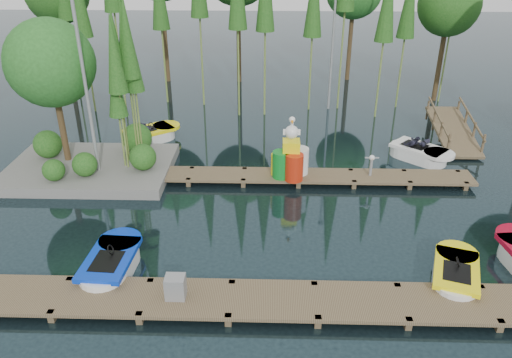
{
  "coord_description": "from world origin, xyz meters",
  "views": [
    {
      "loc": [
        0.94,
        -14.25,
        8.59
      ],
      "look_at": [
        0.5,
        0.5,
        1.1
      ],
      "focal_mm": 35.0,
      "sensor_mm": 36.0,
      "label": 1
    }
  ],
  "objects_px": {
    "boat_yellow_far": "(150,135)",
    "utility_cabinet": "(175,287)",
    "drum_cluster": "(292,160)",
    "boat_blue": "(111,265)",
    "island": "(73,91)",
    "yellow_barrel": "(278,164)"
  },
  "relations": [
    {
      "from": "boat_yellow_far",
      "to": "yellow_barrel",
      "type": "bearing_deg",
      "value": -51.71
    },
    {
      "from": "boat_blue",
      "to": "boat_yellow_far",
      "type": "height_order",
      "value": "boat_yellow_far"
    },
    {
      "from": "boat_blue",
      "to": "utility_cabinet",
      "type": "xyz_separation_m",
      "value": [
        2.03,
        -1.32,
        0.34
      ]
    },
    {
      "from": "island",
      "to": "utility_cabinet",
      "type": "relative_size",
      "value": 11.15
    },
    {
      "from": "boat_blue",
      "to": "yellow_barrel",
      "type": "height_order",
      "value": "yellow_barrel"
    },
    {
      "from": "boat_blue",
      "to": "utility_cabinet",
      "type": "distance_m",
      "value": 2.44
    },
    {
      "from": "boat_yellow_far",
      "to": "island",
      "type": "bearing_deg",
      "value": -139.51
    },
    {
      "from": "utility_cabinet",
      "to": "drum_cluster",
      "type": "xyz_separation_m",
      "value": [
        3.1,
        6.84,
        0.38
      ]
    },
    {
      "from": "boat_yellow_far",
      "to": "utility_cabinet",
      "type": "xyz_separation_m",
      "value": [
        3.07,
        -10.83,
        0.32
      ]
    },
    {
      "from": "utility_cabinet",
      "to": "boat_blue",
      "type": "bearing_deg",
      "value": 147.04
    },
    {
      "from": "utility_cabinet",
      "to": "drum_cluster",
      "type": "bearing_deg",
      "value": 65.59
    },
    {
      "from": "boat_yellow_far",
      "to": "boat_blue",
      "type": "bearing_deg",
      "value": -101.57
    },
    {
      "from": "drum_cluster",
      "to": "utility_cabinet",
      "type": "bearing_deg",
      "value": -114.41
    },
    {
      "from": "drum_cluster",
      "to": "boat_yellow_far",
      "type": "bearing_deg",
      "value": 147.12
    },
    {
      "from": "yellow_barrel",
      "to": "drum_cluster",
      "type": "relative_size",
      "value": 0.36
    },
    {
      "from": "drum_cluster",
      "to": "boat_blue",
      "type": "bearing_deg",
      "value": -132.91
    },
    {
      "from": "boat_yellow_far",
      "to": "drum_cluster",
      "type": "height_order",
      "value": "drum_cluster"
    },
    {
      "from": "island",
      "to": "boat_blue",
      "type": "distance_m",
      "value": 7.68
    },
    {
      "from": "utility_cabinet",
      "to": "yellow_barrel",
      "type": "bearing_deg",
      "value": 69.45
    },
    {
      "from": "boat_yellow_far",
      "to": "utility_cabinet",
      "type": "distance_m",
      "value": 11.26
    },
    {
      "from": "yellow_barrel",
      "to": "utility_cabinet",
      "type": "bearing_deg",
      "value": -110.55
    },
    {
      "from": "drum_cluster",
      "to": "yellow_barrel",
      "type": "bearing_deg",
      "value": 161.33
    }
  ]
}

